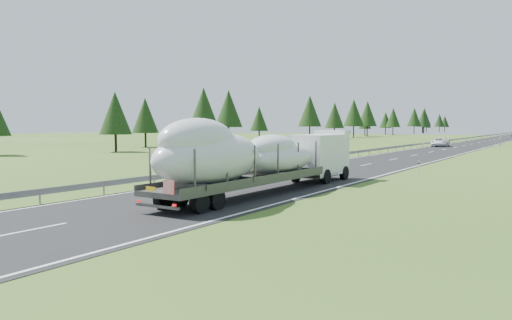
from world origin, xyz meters
The scene contains 7 objects.
ground centered at (0.00, 0.00, 0.00)m, with size 400.00×400.00×0.00m, color #38541C.
road_surface centered at (0.00, 100.00, 0.01)m, with size 10.00×400.00×0.02m, color black.
guardrail centered at (-5.30, 99.94, 0.60)m, with size 0.10×400.00×0.76m.
highway_sign centered at (7.20, 80.00, 1.81)m, with size 0.08×0.90×2.60m.
tree_line_left centered at (-42.98, 122.23, 7.18)m, with size 16.14×331.55×12.62m.
boat_truck centered at (2.06, 12.54, 2.18)m, with size 3.14×18.97×4.22m.
distant_van centered at (-2.94, 83.03, 0.83)m, with size 2.76×5.99×1.66m, color silver.
Camera 1 is at (16.66, -10.97, 3.88)m, focal length 35.00 mm.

